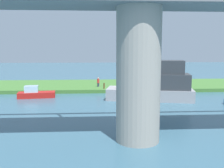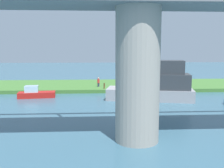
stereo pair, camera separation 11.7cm
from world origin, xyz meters
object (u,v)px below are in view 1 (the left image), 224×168
at_px(person_on_bank, 98,82).
at_px(bridge_pylon, 138,76).
at_px(mooring_post, 104,86).
at_px(pontoon_yellow, 35,93).
at_px(houseboat_blue, 153,84).

bearing_deg(person_on_bank, bridge_pylon, 96.49).
bearing_deg(bridge_pylon, mooring_post, -85.22).
bearing_deg(mooring_post, person_on_bank, -67.44).
relative_size(person_on_bank, pontoon_yellow, 0.29).
distance_m(bridge_pylon, houseboat_blue, 14.61).
distance_m(houseboat_blue, pontoon_yellow, 14.86).
relative_size(bridge_pylon, houseboat_blue, 0.82).
bearing_deg(houseboat_blue, bridge_pylon, 73.52).
height_order(houseboat_blue, pontoon_yellow, houseboat_blue).
height_order(bridge_pylon, pontoon_yellow, bridge_pylon).
bearing_deg(person_on_bank, mooring_post, 112.56).
xyz_separation_m(houseboat_blue, pontoon_yellow, (14.63, -2.23, -1.41)).
bearing_deg(mooring_post, pontoon_yellow, 22.64).
height_order(person_on_bank, houseboat_blue, houseboat_blue).
xyz_separation_m(mooring_post, pontoon_yellow, (8.89, 3.71, -0.36)).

